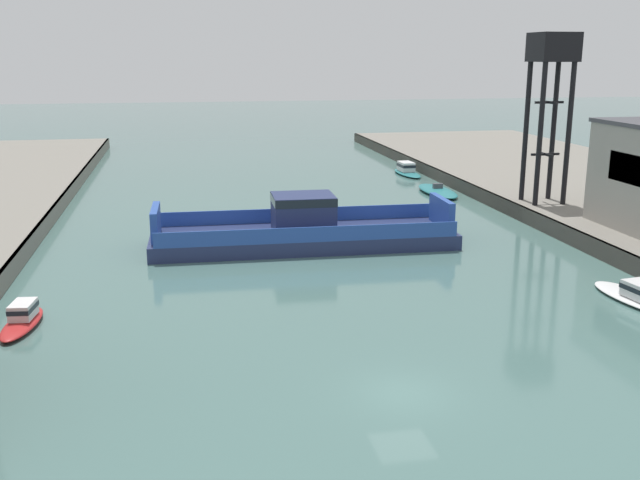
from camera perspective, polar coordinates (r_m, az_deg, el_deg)
ground_plane at (r=31.51m, az=6.65°, el=-11.93°), size 400.00×400.00×0.00m
chain_ferry at (r=54.08m, az=-1.33°, el=0.75°), size 22.73×7.33×3.90m
moored_boat_near_right at (r=75.74m, az=9.27°, el=3.86°), size 3.01×8.32×1.07m
moored_boat_mid_left at (r=87.54m, az=6.87°, el=5.53°), size 2.38×7.15×1.47m
moored_boat_mid_right at (r=41.32m, az=-22.46°, el=-5.74°), size 2.16×5.25×1.28m
crane_tower at (r=65.67m, az=17.84°, el=12.67°), size 3.40×3.40×14.44m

